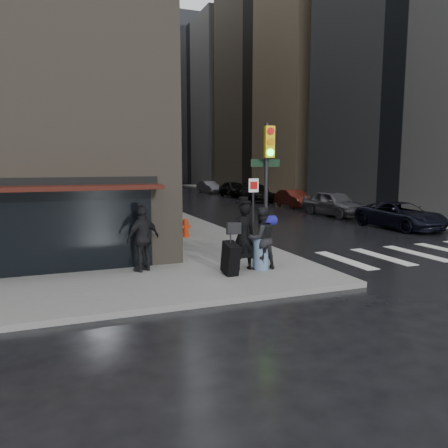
{
  "coord_description": "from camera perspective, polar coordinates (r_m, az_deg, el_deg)",
  "views": [
    {
      "loc": [
        -5.73,
        -11.26,
        3.32
      ],
      "look_at": [
        -0.48,
        2.28,
        1.3
      ],
      "focal_mm": 35.0,
      "sensor_mm": 36.0,
      "label": 1
    }
  ],
  "objects": [
    {
      "name": "bldg_right_mid",
      "position": [
        58.25,
        13.93,
        23.32
      ],
      "size": [
        22.0,
        22.0,
        38.0
      ],
      "primitive_type": "cube",
      "color": "#99805E",
      "rests_on": "ground"
    },
    {
      "name": "bldg_distant",
      "position": [
        90.92,
        -14.09,
        15.71
      ],
      "size": [
        40.0,
        12.0,
        32.0
      ],
      "primitive_type": "cube",
      "color": "slate",
      "rests_on": "ground"
    },
    {
      "name": "traffic_light",
      "position": [
        14.4,
        5.54,
        6.74
      ],
      "size": [
        1.11,
        0.55,
        4.47
      ],
      "rotation": [
        0.0,
        0.0,
        -0.11
      ],
      "color": "black",
      "rests_on": "ground"
    },
    {
      "name": "man_jeans",
      "position": [
        13.12,
        4.79,
        -1.89
      ],
      "size": [
        1.37,
        0.82,
        1.88
      ],
      "rotation": [
        0.0,
        0.0,
        3.27
      ],
      "color": "black",
      "rests_on": "ground"
    },
    {
      "name": "parked_car_3",
      "position": [
        38.71,
        4.15,
        4.11
      ],
      "size": [
        2.59,
        5.39,
        1.51
      ],
      "primitive_type": "imported",
      "rotation": [
        0.0,
        0.0,
        -0.09
      ],
      "color": "black",
      "rests_on": "ground"
    },
    {
      "name": "parked_car_0",
      "position": [
        24.08,
        22.1,
        1.04
      ],
      "size": [
        2.43,
        4.96,
        1.36
      ],
      "primitive_type": "imported",
      "rotation": [
        0.0,
        0.0,
        0.04
      ],
      "color": "black",
      "rests_on": "ground"
    },
    {
      "name": "fire_hydrant",
      "position": [
        19.0,
        -5.05,
        -0.62
      ],
      "size": [
        0.47,
        0.35,
        0.8
      ],
      "rotation": [
        0.0,
        0.0,
        0.27
      ],
      "color": "#B7280B",
      "rests_on": "ground"
    },
    {
      "name": "parked_car_4",
      "position": [
        44.17,
        1.28,
        4.62
      ],
      "size": [
        1.92,
        4.57,
        1.54
      ],
      "primitive_type": "imported",
      "rotation": [
        0.0,
        0.0,
        0.02
      ],
      "color": "black",
      "rests_on": "ground"
    },
    {
      "name": "ground",
      "position": [
        13.07,
        5.64,
        -6.84
      ],
      "size": [
        140.0,
        140.0,
        0.0
      ],
      "primitive_type": "plane",
      "color": "black",
      "rests_on": "ground"
    },
    {
      "name": "bldg_right_far",
      "position": [
        76.74,
        3.53,
        14.78
      ],
      "size": [
        22.0,
        20.0,
        25.0
      ],
      "primitive_type": "cube",
      "color": "slate",
      "rests_on": "ground"
    },
    {
      "name": "sidewalk_right",
      "position": [
        42.95,
        5.5,
        3.55
      ],
      "size": [
        3.0,
        50.0,
        0.15
      ],
      "primitive_type": "cube",
      "color": "slate",
      "rests_on": "ground"
    },
    {
      "name": "sidewalk_left",
      "position": [
        38.83,
        -12.63,
        2.94
      ],
      "size": [
        4.0,
        50.0,
        0.15
      ],
      "primitive_type": "cube",
      "color": "slate",
      "rests_on": "ground"
    },
    {
      "name": "parked_car_2",
      "position": [
        33.75,
        9.06,
        3.31
      ],
      "size": [
        1.56,
        4.08,
        1.33
      ],
      "primitive_type": "imported",
      "rotation": [
        0.0,
        0.0,
        -0.04
      ],
      "color": "#3E120C",
      "rests_on": "ground"
    },
    {
      "name": "man_overcoat",
      "position": [
        12.91,
        2.18,
        -2.05
      ],
      "size": [
        1.15,
        1.12,
        2.23
      ],
      "rotation": [
        0.0,
        0.0,
        3.15
      ],
      "color": "black",
      "rests_on": "ground"
    },
    {
      "name": "parked_car_5",
      "position": [
        49.41,
        -1.98,
        4.84
      ],
      "size": [
        1.82,
        4.18,
        1.33
      ],
      "primitive_type": "imported",
      "rotation": [
        0.0,
        0.0,
        0.1
      ],
      "color": "#444449",
      "rests_on": "ground"
    },
    {
      "name": "man_greycoat",
      "position": [
        13.06,
        -10.53,
        -1.87
      ],
      "size": [
        1.24,
        0.97,
        1.96
      ],
      "rotation": [
        0.0,
        0.0,
        3.64
      ],
      "color": "black",
      "rests_on": "ground"
    },
    {
      "name": "parked_car_1",
      "position": [
        28.61,
        14.18,
        2.66
      ],
      "size": [
        2.32,
        4.93,
        1.63
      ],
      "primitive_type": "imported",
      "rotation": [
        0.0,
        0.0,
        0.08
      ],
      "color": "#4E4E53",
      "rests_on": "ground"
    },
    {
      "name": "crosswalk",
      "position": [
        18.34,
        25.58,
        -3.28
      ],
      "size": [
        8.5,
        3.0,
        0.01
      ],
      "color": "silver",
      "rests_on": "ground"
    },
    {
      "name": "storefront",
      "position": [
        13.31,
        -26.51,
        0.63
      ],
      "size": [
        8.4,
        1.11,
        2.83
      ],
      "color": "black",
      "rests_on": "ground"
    }
  ]
}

